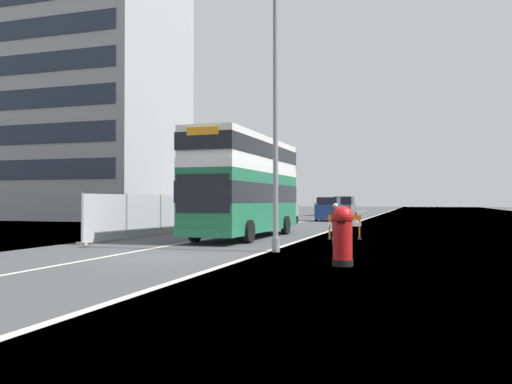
# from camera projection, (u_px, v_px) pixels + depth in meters

# --- Properties ---
(ground) EXTENTS (140.00, 280.00, 0.10)m
(ground) POSITION_uv_depth(u_px,v_px,m) (185.00, 258.00, 17.27)
(ground) COLOR #424244
(double_decker_bus) EXTENTS (2.88, 10.69, 4.93)m
(double_decker_bus) POSITION_uv_depth(u_px,v_px,m) (246.00, 185.00, 26.16)
(double_decker_bus) COLOR #1E6B47
(double_decker_bus) RESTS_ON ground
(lamppost_foreground) EXTENTS (0.29, 0.70, 9.36)m
(lamppost_foreground) POSITION_uv_depth(u_px,v_px,m) (276.00, 128.00, 18.89)
(lamppost_foreground) COLOR gray
(lamppost_foreground) RESTS_ON ground
(red_pillar_postbox) EXTENTS (0.61, 0.61, 1.68)m
(red_pillar_postbox) POSITION_uv_depth(u_px,v_px,m) (343.00, 233.00, 14.81)
(red_pillar_postbox) COLOR black
(red_pillar_postbox) RESTS_ON ground
(roadworks_barrier) EXTENTS (1.60, 0.82, 1.14)m
(roadworks_barrier) POSITION_uv_depth(u_px,v_px,m) (344.00, 224.00, 24.75)
(roadworks_barrier) COLOR orange
(roadworks_barrier) RESTS_ON ground
(construction_site_fence) EXTENTS (0.44, 27.40, 2.17)m
(construction_site_fence) POSITION_uv_depth(u_px,v_px,m) (209.00, 212.00, 34.69)
(construction_site_fence) COLOR #A8AAAD
(construction_site_fence) RESTS_ON ground
(car_oncoming_near) EXTENTS (1.93, 4.11, 2.36)m
(car_oncoming_near) POSITION_uv_depth(u_px,v_px,m) (282.00, 210.00, 41.39)
(car_oncoming_near) COLOR gray
(car_oncoming_near) RESTS_ON ground
(car_receding_mid) EXTENTS (2.04, 4.12, 2.12)m
(car_receding_mid) POSITION_uv_depth(u_px,v_px,m) (329.00, 210.00, 47.28)
(car_receding_mid) COLOR navy
(car_receding_mid) RESTS_ON ground
(car_receding_far) EXTENTS (2.07, 4.49, 2.22)m
(car_receding_far) POSITION_uv_depth(u_px,v_px,m) (344.00, 208.00, 53.31)
(car_receding_far) COLOR slate
(car_receding_far) RESTS_ON ground
(car_far_side) EXTENTS (2.03, 4.40, 2.14)m
(car_far_side) POSITION_uv_depth(u_px,v_px,m) (325.00, 207.00, 63.46)
(car_far_side) COLOR slate
(car_far_side) RESTS_ON ground
(bare_tree_far_verge_near) EXTENTS (2.34, 2.85, 4.78)m
(bare_tree_far_verge_near) POSITION_uv_depth(u_px,v_px,m) (224.00, 193.00, 52.49)
(bare_tree_far_verge_near) COLOR #4C3D2D
(bare_tree_far_verge_near) RESTS_ON ground
(bare_tree_far_verge_mid) EXTENTS (2.74, 3.54, 4.81)m
(bare_tree_far_verge_mid) POSITION_uv_depth(u_px,v_px,m) (252.00, 196.00, 58.25)
(bare_tree_far_verge_mid) COLOR #4C3D2D
(bare_tree_far_verge_mid) RESTS_ON ground
(pedestrian_at_kerb) EXTENTS (0.34, 0.34, 1.72)m
(pedestrian_at_kerb) POSITION_uv_depth(u_px,v_px,m) (335.00, 223.00, 22.22)
(pedestrian_at_kerb) COLOR #2D3342
(pedestrian_at_kerb) RESTS_ON ground
(backdrop_office_block) EXTENTS (27.76, 13.90, 25.20)m
(backdrop_office_block) POSITION_uv_depth(u_px,v_px,m) (43.00, 97.00, 54.80)
(backdrop_office_block) COLOR #9EA0A3
(backdrop_office_block) RESTS_ON ground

